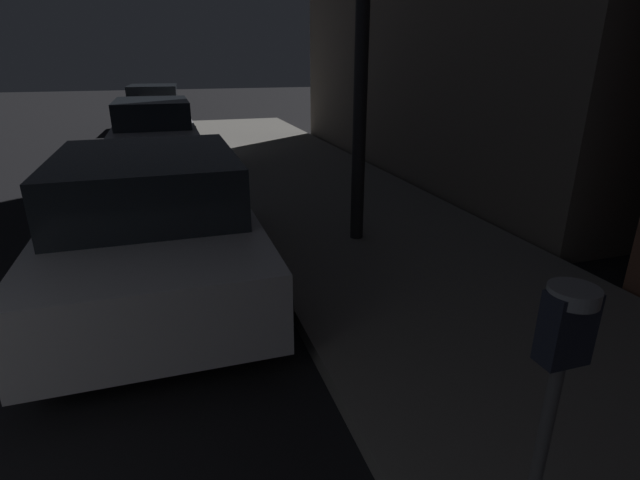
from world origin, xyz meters
TOP-DOWN VIEW (x-y plane):
  - parking_meter at (4.43, 0.83)m, footprint 0.19×0.19m
  - car_white at (2.85, 4.54)m, footprint 2.12×4.07m
  - car_silver at (2.85, 11.15)m, footprint 1.98×4.36m
  - car_black at (2.85, 17.52)m, footprint 2.14×4.33m

SIDE VIEW (x-z plane):
  - car_black at x=2.85m, z-range -0.01..1.42m
  - car_white at x=2.85m, z-range 0.00..1.43m
  - car_silver at x=2.85m, z-range 0.00..1.43m
  - parking_meter at x=4.43m, z-range 0.50..1.84m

